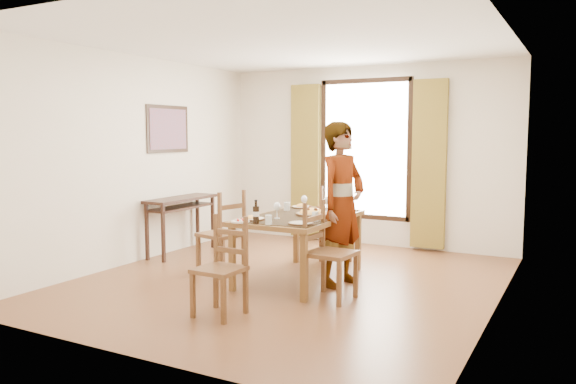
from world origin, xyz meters
The scene contains 22 objects.
ground centered at (0.00, 0.00, 0.00)m, with size 5.00×5.00×0.00m, color #483016.
room_shell centered at (0.00, 0.13, 1.54)m, with size 4.60×5.10×2.74m.
console_table centered at (-2.03, 0.60, 0.68)m, with size 0.38×1.20×0.80m.
dining_table centered at (0.08, 0.12, 0.69)m, with size 0.98×1.62×0.76m.
chair_west centered at (-0.84, -0.10, 0.47)m, with size 0.55×0.55×1.02m.
chair_north centered at (0.02, 1.30, 0.47)m, with size 0.59×0.59×1.00m.
chair_south centered at (0.01, -1.35, 0.43)m, with size 0.42×0.42×0.92m.
chair_east centered at (0.67, -0.41, 0.46)m, with size 0.47×0.47×1.00m.
man centered at (0.59, 0.15, 0.91)m, with size 0.58×0.75×1.82m, color gray.
plate_sw centered at (-0.21, -0.43, 0.78)m, with size 0.27×0.27×0.05m, color silver, non-canonical shape.
plate_se centered at (0.38, -0.45, 0.78)m, with size 0.27×0.27×0.05m, color silver, non-canonical shape.
plate_nw centered at (-0.19, 0.70, 0.78)m, with size 0.27×0.27×0.05m, color silver, non-canonical shape.
plate_ne centered at (0.33, 0.65, 0.78)m, with size 0.27×0.27×0.05m, color silver, non-canonical shape.
pasta_platter centered at (0.21, 0.20, 0.81)m, with size 0.40×0.40×0.10m, color orange, non-canonical shape.
caprese_plate centered at (-0.24, -0.63, 0.78)m, with size 0.20×0.20×0.04m, color silver, non-canonical shape.
wine_glass_a centered at (-0.02, -0.23, 0.85)m, with size 0.08×0.08×0.18m, color white, non-canonical shape.
wine_glass_b centered at (0.24, 0.53, 0.85)m, with size 0.08×0.08×0.18m, color white, non-canonical shape.
wine_glass_c centered at (-0.06, 0.52, 0.85)m, with size 0.08×0.08×0.18m, color white, non-canonical shape.
tumbler_a centered at (0.43, -0.19, 0.81)m, with size 0.07×0.07×0.10m, color silver.
tumbler_b centered at (-0.24, 0.40, 0.81)m, with size 0.07×0.07×0.10m, color silver.
tumbler_c centered at (0.10, -0.63, 0.81)m, with size 0.07×0.07×0.10m, color silver.
wine_bottle centered at (-0.05, -0.62, 0.88)m, with size 0.07×0.07×0.25m, color black, non-canonical shape.
Camera 1 is at (2.97, -5.56, 1.69)m, focal length 35.00 mm.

